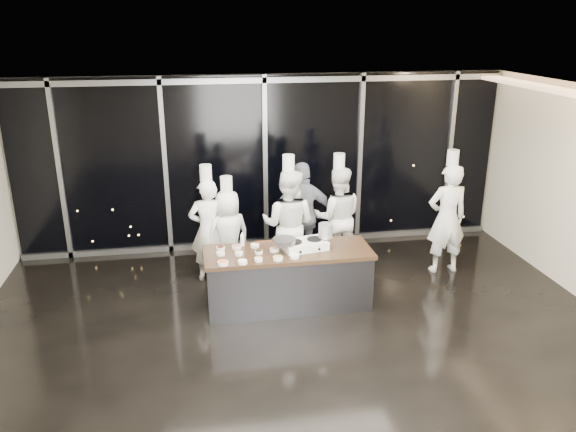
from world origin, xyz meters
name	(u,v)px	position (x,y,z in m)	size (l,w,h in m)	color
ground	(299,336)	(0.00, 0.00, 0.00)	(9.00, 9.00, 0.00)	black
room_shell	(314,178)	(0.18, 0.00, 2.25)	(9.02, 7.02, 3.21)	beige
window_wall	(265,163)	(0.00, 3.43, 1.60)	(8.90, 0.11, 3.20)	black
demo_counter	(288,278)	(0.00, 0.90, 0.45)	(2.46, 0.86, 0.90)	#35353A
stove	(304,245)	(0.25, 0.94, 0.96)	(0.70, 0.51, 0.14)	white
frying_pan	(284,241)	(-0.07, 0.88, 1.07)	(0.62, 0.40, 0.06)	slate
stock_pot	(326,231)	(0.58, 0.99, 1.15)	(0.21, 0.21, 0.21)	silver
prep_bowls	(250,254)	(-0.57, 0.82, 0.93)	(1.17, 0.69, 0.05)	white
squeeze_bottle	(242,239)	(-0.64, 1.21, 1.00)	(0.06, 0.06, 0.22)	white
chef_far_left	(209,229)	(-1.12, 2.06, 0.88)	(0.63, 0.42, 1.95)	white
chef_left	(228,234)	(-0.80, 2.01, 0.78)	(0.87, 0.72, 1.76)	white
chef_center	(288,224)	(0.17, 1.87, 0.94)	(1.12, 1.02, 2.10)	white
guest	(303,216)	(0.49, 2.25, 0.94)	(1.11, 0.48, 1.88)	#141E39
chef_right	(337,217)	(1.09, 2.24, 0.90)	(0.96, 0.80, 2.01)	white
chef_side	(447,218)	(2.84, 1.70, 0.96)	(0.71, 0.48, 2.12)	white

